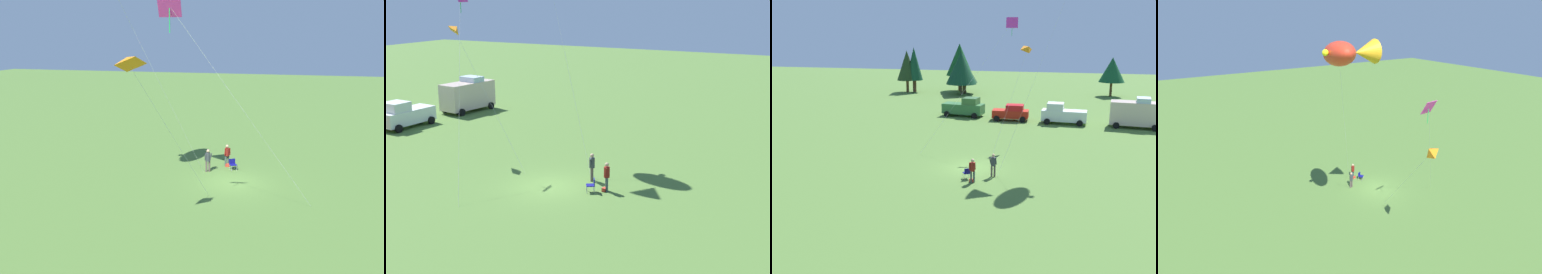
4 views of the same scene
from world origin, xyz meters
The scene contains 12 objects.
ground_plane centered at (0.00, 0.00, 0.00)m, with size 160.00×160.00×0.00m, color #4E7231.
person_kite_flyer centered at (2.10, -1.74, 1.02)m, with size 0.57×0.42×1.74m.
folding_chair centered at (0.35, -2.63, 0.49)m, with size 0.66×0.66×0.82m.
person_spectator centered at (0.89, -3.31, 1.02)m, with size 0.50×0.47×1.74m.
backpack_on_grass centered at (0.82, -3.22, 0.11)m, with size 0.32×0.22×0.22m, color red.
truck_green_flatbed centered at (-5.06, 20.51, 1.10)m, with size 5.22×2.95×2.34m.
car_red_sedan centered at (0.88, 19.15, 0.95)m, with size 4.24×2.29×1.89m.
truck_white_pickup centered at (6.77, 18.68, 1.10)m, with size 5.11×2.65×2.34m.
van_camper_beige centered at (14.61, 18.19, 1.64)m, with size 5.62×3.12×3.34m.
treeline_distant centered at (-8.86, 40.32, 4.52)m, with size 36.93×9.49×8.07m.
kite_diamond_rainbow centered at (1.87, 7.70, 10.72)m, with size 7.65×5.42×11.54m.
kite_delta_orange centered at (3.45, 9.42, 8.74)m, with size 2.91×7.59×9.15m.
Camera 3 is at (6.98, -32.71, 10.61)m, focal length 42.00 mm.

